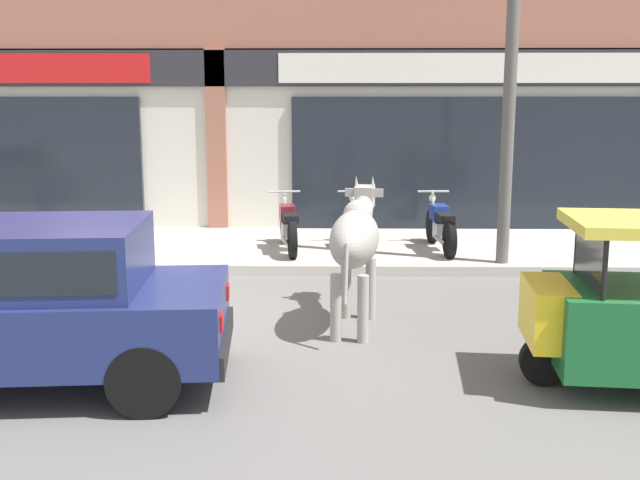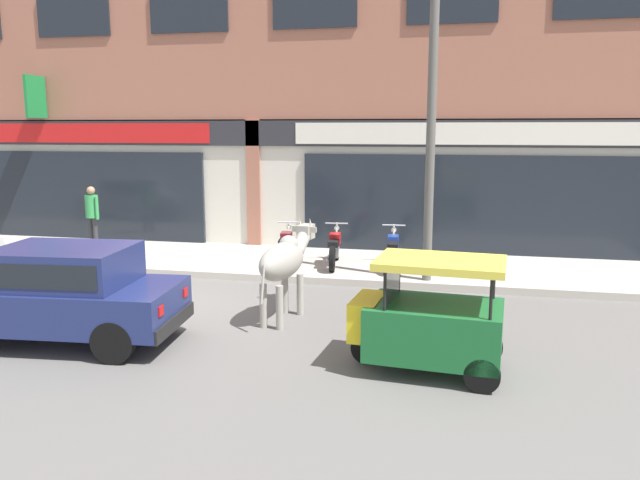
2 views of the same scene
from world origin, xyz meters
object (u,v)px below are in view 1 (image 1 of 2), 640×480
at_px(motorcycle_0, 288,226).
at_px(cow, 356,238).
at_px(motorcycle_2, 440,226).
at_px(motorcycle_1, 358,226).
at_px(car_0, 26,297).
at_px(utility_pole, 511,62).

bearing_deg(motorcycle_0, cow, -74.96).
height_order(cow, motorcycle_2, cow).
distance_m(cow, motorcycle_1, 3.65).
distance_m(car_0, utility_pole, 7.18).
xyz_separation_m(motorcycle_2, utility_pole, (0.78, -0.94, 2.48)).
relative_size(car_0, motorcycle_0, 2.06).
distance_m(motorcycle_1, motorcycle_2, 1.30).
relative_size(cow, motorcycle_0, 1.19).
bearing_deg(car_0, motorcycle_1, 60.44).
relative_size(cow, utility_pole, 0.37).
bearing_deg(motorcycle_0, car_0, -110.16).
xyz_separation_m(motorcycle_1, utility_pole, (2.08, -0.93, 2.48)).
height_order(car_0, motorcycle_0, car_0).
xyz_separation_m(cow, motorcycle_2, (1.45, 3.62, -0.47)).
bearing_deg(motorcycle_2, motorcycle_1, -179.87).
xyz_separation_m(car_0, utility_pole, (5.15, 4.49, 2.20)).
relative_size(cow, car_0, 0.58).
bearing_deg(cow, motorcycle_1, 87.57).
xyz_separation_m(cow, utility_pole, (2.23, 2.68, 2.01)).
relative_size(motorcycle_1, utility_pole, 0.32).
bearing_deg(utility_pole, motorcycle_0, 164.72).
distance_m(motorcycle_0, motorcycle_1, 1.11).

